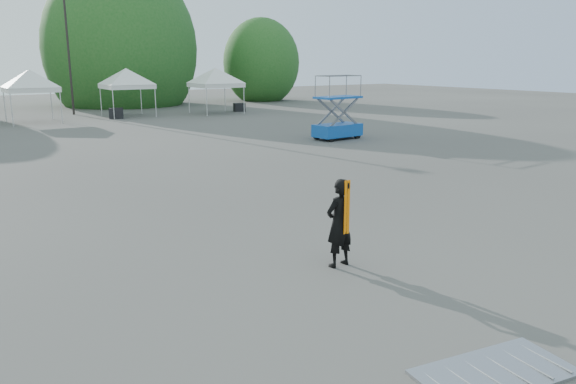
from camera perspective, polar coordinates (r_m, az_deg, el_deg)
ground at (r=13.36m, az=-1.48°, el=-3.64°), size 120.00×120.00×0.00m
light_pole_east at (r=43.96m, az=-21.53°, el=14.51°), size 0.60×0.25×9.80m
tree_mid_e at (r=52.27m, az=-16.61°, el=13.79°), size 5.12×5.12×7.79m
tree_far_e at (r=55.82m, az=-2.73°, el=12.99°), size 3.84×3.84×5.84m
tent_e at (r=39.16m, az=-24.80°, el=10.87°), size 4.27×4.27×3.88m
tent_f at (r=41.43m, az=-16.13°, el=11.62°), size 4.44×4.44×3.88m
tent_g at (r=42.39m, az=-7.38°, el=12.05°), size 4.55×4.55×3.88m
man at (r=10.73m, az=5.24°, el=-3.15°), size 0.67×0.48×1.72m
scissor_lift at (r=28.28m, az=5.08°, el=8.56°), size 2.54×1.44×3.15m
barrier_left at (r=7.91m, az=20.29°, el=-16.78°), size 2.17×1.31×0.06m
crate_mid at (r=40.11m, az=-17.06°, el=7.65°), size 1.10×0.98×0.71m
crate_east at (r=43.95m, az=-4.97°, el=8.57°), size 0.94×0.81×0.64m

